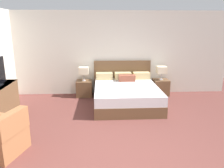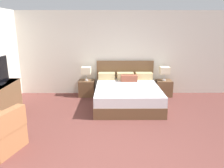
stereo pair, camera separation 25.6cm
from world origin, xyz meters
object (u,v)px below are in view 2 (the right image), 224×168
(table_lamp_left, at_px, (86,71))
(armchair_by_window, at_px, (0,135))
(bed, at_px, (127,94))
(nightstand_right, at_px, (164,88))
(dresser, at_px, (2,100))
(nightstand_left, at_px, (87,88))
(table_lamp_right, at_px, (165,70))

(table_lamp_left, bearing_deg, armchair_by_window, -110.55)
(bed, xyz_separation_m, nightstand_right, (1.19, 0.74, -0.05))
(table_lamp_left, relative_size, dresser, 0.32)
(nightstand_right, height_order, dresser, dresser)
(nightstand_right, bearing_deg, table_lamp_left, 179.96)
(bed, xyz_separation_m, table_lamp_left, (-1.19, 0.74, 0.50))
(nightstand_right, bearing_deg, nightstand_left, 180.00)
(bed, bearing_deg, table_lamp_right, 31.92)
(dresser, relative_size, armchair_by_window, 1.50)
(bed, height_order, table_lamp_right, bed)
(bed, distance_m, dresser, 3.16)
(nightstand_left, relative_size, nightstand_right, 1.00)
(bed, xyz_separation_m, armchair_by_window, (-2.35, -2.35, -0.01))
(nightstand_right, height_order, armchair_by_window, armchair_by_window)
(table_lamp_left, bearing_deg, bed, -31.89)
(nightstand_left, height_order, table_lamp_left, table_lamp_left)
(nightstand_left, distance_m, armchair_by_window, 3.30)
(table_lamp_left, bearing_deg, dresser, -140.57)
(bed, bearing_deg, dresser, -165.48)
(bed, xyz_separation_m, table_lamp_right, (1.19, 0.74, 0.50))
(nightstand_right, relative_size, armchair_by_window, 0.56)
(table_lamp_right, bearing_deg, table_lamp_left, 180.00)
(dresser, distance_m, armchair_by_window, 1.72)
(nightstand_left, xyz_separation_m, table_lamp_left, (-0.00, 0.00, 0.55))
(bed, relative_size, armchair_by_window, 2.42)
(nightstand_left, relative_size, table_lamp_right, 1.17)
(nightstand_left, xyz_separation_m, armchair_by_window, (-1.16, -3.09, 0.04))
(nightstand_left, bearing_deg, dresser, -140.60)
(dresser, bearing_deg, table_lamp_right, 19.85)
(nightstand_right, relative_size, table_lamp_left, 1.17)
(nightstand_left, distance_m, table_lamp_right, 2.44)
(nightstand_right, distance_m, armchair_by_window, 4.70)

